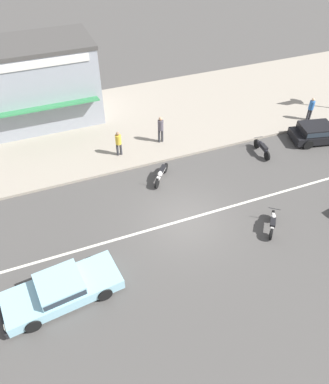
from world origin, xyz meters
name	(u,v)px	position (x,y,z in m)	size (l,w,h in m)	color
ground_plane	(185,220)	(0.00, 0.00, 0.00)	(160.00, 160.00, 0.00)	#4C4947
lane_centre_stripe	(185,220)	(0.00, 0.00, 0.00)	(50.40, 0.14, 0.01)	silver
kerb_strip	(126,122)	(0.00, 9.76, 0.07)	(68.00, 10.00, 0.15)	#9E9384
sedan_pale_blue_1	(61,289)	(-6.29, -2.16, 0.54)	(4.83, 2.31, 1.06)	#93C6D6
hatchback_black_4	(318,132)	(10.46, 3.36, 0.59)	(3.83, 2.34, 1.10)	black
motorcycle_0	(161,174)	(0.03, 3.29, 0.43)	(1.36, 1.58, 0.80)	black
motorcycle_1	(262,148)	(6.47, 3.41, 0.42)	(0.56, 1.86, 0.80)	black
motorcycle_2	(272,222)	(3.56, -2.03, 0.42)	(1.17, 1.50, 0.80)	black
pedestrian_near_clock	(311,107)	(11.38, 5.43, 1.07)	(0.34, 0.34, 1.58)	#333338
pedestrian_mid_kerb	(118,142)	(-1.49, 6.19, 1.05)	(0.34, 0.34, 1.55)	#333338
pedestrian_by_shop	(161,128)	(1.27, 6.59, 1.15)	(0.34, 0.34, 1.71)	#333338
shopfront_corner_warung	(40,82)	(-4.80, 12.09, 2.69)	(7.05, 5.12, 5.08)	#999EA8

